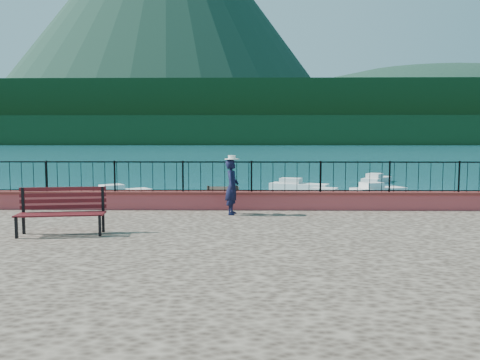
{
  "coord_description": "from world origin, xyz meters",
  "views": [
    {
      "loc": [
        -0.43,
        -11.2,
        3.44
      ],
      "look_at": [
        -0.64,
        2.0,
        2.3
      ],
      "focal_mm": 35.0,
      "sensor_mm": 36.0,
      "label": 1
    }
  ],
  "objects_px": {
    "boat_2": "(378,188)",
    "boat_5": "(377,178)",
    "person": "(232,187)",
    "boat_0": "(132,212)",
    "park_bench": "(62,221)",
    "boat_1": "(334,195)",
    "boat_3": "(121,190)",
    "boat_4": "(299,184)"
  },
  "relations": [
    {
      "from": "park_bench",
      "to": "person",
      "type": "height_order",
      "value": "person"
    },
    {
      "from": "boat_3",
      "to": "boat_4",
      "type": "distance_m",
      "value": 12.01
    },
    {
      "from": "boat_1",
      "to": "boat_3",
      "type": "xyz_separation_m",
      "value": [
        -12.41,
        2.17,
        0.0
      ]
    },
    {
      "from": "boat_2",
      "to": "boat_4",
      "type": "relative_size",
      "value": 0.87
    },
    {
      "from": "person",
      "to": "boat_5",
      "type": "relative_size",
      "value": 0.43
    },
    {
      "from": "boat_3",
      "to": "boat_5",
      "type": "height_order",
      "value": "same"
    },
    {
      "from": "boat_0",
      "to": "boat_2",
      "type": "distance_m",
      "value": 16.44
    },
    {
      "from": "park_bench",
      "to": "boat_1",
      "type": "height_order",
      "value": "park_bench"
    },
    {
      "from": "park_bench",
      "to": "boat_2",
      "type": "bearing_deg",
      "value": 47.27
    },
    {
      "from": "boat_3",
      "to": "boat_4",
      "type": "xyz_separation_m",
      "value": [
        11.18,
        4.38,
        0.0
      ]
    },
    {
      "from": "park_bench",
      "to": "boat_3",
      "type": "bearing_deg",
      "value": 92.3
    },
    {
      "from": "boat_5",
      "to": "boat_1",
      "type": "bearing_deg",
      "value": -172.32
    },
    {
      "from": "boat_1",
      "to": "boat_5",
      "type": "bearing_deg",
      "value": 87.65
    },
    {
      "from": "boat_1",
      "to": "boat_4",
      "type": "height_order",
      "value": "same"
    },
    {
      "from": "boat_0",
      "to": "boat_1",
      "type": "bearing_deg",
      "value": 14.92
    },
    {
      "from": "park_bench",
      "to": "boat_3",
      "type": "height_order",
      "value": "park_bench"
    },
    {
      "from": "person",
      "to": "boat_2",
      "type": "xyz_separation_m",
      "value": [
        8.72,
        15.49,
        -1.63
      ]
    },
    {
      "from": "park_bench",
      "to": "boat_5",
      "type": "distance_m",
      "value": 30.5
    },
    {
      "from": "boat_2",
      "to": "person",
      "type": "bearing_deg",
      "value": -141.19
    },
    {
      "from": "person",
      "to": "boat_0",
      "type": "xyz_separation_m",
      "value": [
        -4.4,
        5.58,
        -1.63
      ]
    },
    {
      "from": "boat_3",
      "to": "boat_4",
      "type": "relative_size",
      "value": 0.91
    },
    {
      "from": "park_bench",
      "to": "person",
      "type": "xyz_separation_m",
      "value": [
        3.92,
        3.09,
        0.5
      ]
    },
    {
      "from": "boat_0",
      "to": "boat_4",
      "type": "bearing_deg",
      "value": 38.91
    },
    {
      "from": "person",
      "to": "boat_0",
      "type": "distance_m",
      "value": 7.29
    },
    {
      "from": "boat_3",
      "to": "boat_2",
      "type": "bearing_deg",
      "value": -31.07
    },
    {
      "from": "boat_2",
      "to": "boat_5",
      "type": "height_order",
      "value": "same"
    },
    {
      "from": "boat_1",
      "to": "boat_4",
      "type": "distance_m",
      "value": 6.66
    },
    {
      "from": "boat_0",
      "to": "boat_3",
      "type": "xyz_separation_m",
      "value": [
        -2.75,
        8.29,
        0.0
      ]
    },
    {
      "from": "boat_3",
      "to": "boat_0",
      "type": "bearing_deg",
      "value": -108.51
    },
    {
      "from": "person",
      "to": "park_bench",
      "type": "bearing_deg",
      "value": 134.92
    },
    {
      "from": "boat_1",
      "to": "boat_2",
      "type": "xyz_separation_m",
      "value": [
        3.46,
        3.78,
        0.0
      ]
    },
    {
      "from": "park_bench",
      "to": "person",
      "type": "relative_size",
      "value": 1.25
    },
    {
      "from": "park_bench",
      "to": "boat_5",
      "type": "xyz_separation_m",
      "value": [
        14.76,
        26.67,
        -1.13
      ]
    },
    {
      "from": "boat_1",
      "to": "boat_5",
      "type": "xyz_separation_m",
      "value": [
        5.58,
        11.88,
        0.0
      ]
    },
    {
      "from": "boat_1",
      "to": "boat_3",
      "type": "bearing_deg",
      "value": -167.08
    },
    {
      "from": "person",
      "to": "boat_3",
      "type": "bearing_deg",
      "value": 33.96
    },
    {
      "from": "park_bench",
      "to": "boat_0",
      "type": "bearing_deg",
      "value": 84.69
    },
    {
      "from": "boat_1",
      "to": "boat_4",
      "type": "xyz_separation_m",
      "value": [
        -1.23,
        6.55,
        0.0
      ]
    },
    {
      "from": "park_bench",
      "to": "boat_3",
      "type": "xyz_separation_m",
      "value": [
        -3.24,
        16.96,
        -1.13
      ]
    },
    {
      "from": "boat_0",
      "to": "boat_2",
      "type": "height_order",
      "value": "same"
    },
    {
      "from": "boat_1",
      "to": "boat_3",
      "type": "distance_m",
      "value": 12.6
    },
    {
      "from": "park_bench",
      "to": "boat_5",
      "type": "relative_size",
      "value": 0.54
    }
  ]
}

